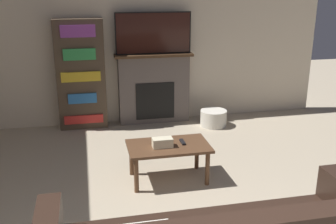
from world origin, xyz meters
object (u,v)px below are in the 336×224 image
Objects in this scene: coffee_table at (168,150)px; bookshelf at (81,75)px; fireplace at (154,88)px; tv at (153,33)px; storage_basket at (213,118)px.

bookshelf is (-0.91, 1.99, 0.46)m from coffee_table.
fireplace is 0.73× the size of bookshelf.
coffee_table is at bearing -65.31° from bookshelf.
tv is 1.28× the size of coffee_table.
tv is 1.60m from storage_basket.
coffee_table is 0.55× the size of bookshelf.
tv is at bearing -90.00° from fireplace.
storage_basket is (0.87, -0.41, -0.43)m from fireplace.
bookshelf reaches higher than storage_basket.
tv is 1.26m from bookshelf.
tv is at bearing 84.35° from coffee_table.
tv is (-0.00, -0.02, 0.86)m from fireplace.
fireplace is 0.86m from tv.
storage_basket is (1.98, -0.39, -0.70)m from bookshelf.
coffee_table reaches higher than storage_basket.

